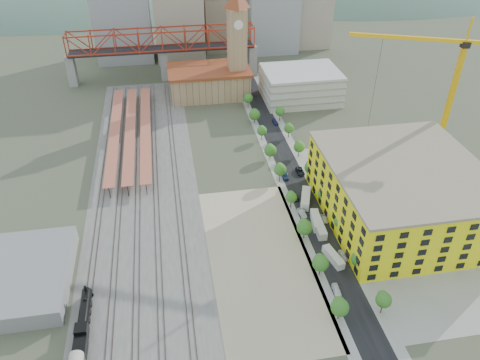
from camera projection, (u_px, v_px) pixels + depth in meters
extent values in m
plane|color=#474C38|center=(253.00, 193.00, 157.17)|extent=(400.00, 400.00, 0.00)
cube|color=#605E59|center=(144.00, 174.00, 166.38)|extent=(36.00, 165.00, 0.06)
cube|color=tan|center=(260.00, 259.00, 130.96)|extent=(28.00, 67.00, 0.06)
cube|color=black|center=(288.00, 165.00, 171.58)|extent=(12.00, 170.00, 0.06)
cube|color=gray|center=(273.00, 166.00, 170.82)|extent=(3.00, 170.00, 0.04)
cube|color=gray|center=(302.00, 164.00, 172.35)|extent=(3.00, 170.00, 0.04)
cube|color=gray|center=(405.00, 215.00, 147.13)|extent=(50.00, 90.00, 0.06)
cube|color=#382B23|center=(102.00, 178.00, 164.27)|extent=(0.12, 160.00, 0.18)
cube|color=#382B23|center=(106.00, 178.00, 164.47)|extent=(0.12, 160.00, 0.18)
cube|color=#382B23|center=(119.00, 176.00, 165.10)|extent=(0.12, 160.00, 0.18)
cube|color=#382B23|center=(123.00, 176.00, 165.30)|extent=(0.12, 160.00, 0.18)
cube|color=#382B23|center=(136.00, 175.00, 165.94)|extent=(0.12, 160.00, 0.18)
cube|color=#382B23|center=(140.00, 174.00, 166.14)|extent=(0.12, 160.00, 0.18)
cube|color=#382B23|center=(153.00, 173.00, 166.77)|extent=(0.12, 160.00, 0.18)
cube|color=#382B23|center=(157.00, 173.00, 166.97)|extent=(0.12, 160.00, 0.18)
cube|color=#382B23|center=(173.00, 171.00, 167.75)|extent=(0.12, 160.00, 0.18)
cube|color=#382B23|center=(177.00, 171.00, 167.95)|extent=(0.12, 160.00, 0.18)
cube|color=#C15D4A|center=(115.00, 131.00, 184.99)|extent=(4.00, 80.00, 0.25)
cylinder|color=black|center=(115.00, 135.00, 186.12)|extent=(0.24, 0.24, 4.00)
cube|color=#C15D4A|center=(130.00, 129.00, 185.83)|extent=(4.00, 80.00, 0.25)
cylinder|color=black|center=(131.00, 134.00, 186.96)|extent=(0.24, 0.24, 4.00)
cube|color=#C15D4A|center=(145.00, 128.00, 186.66)|extent=(4.00, 80.00, 0.25)
cylinder|color=black|center=(146.00, 133.00, 187.79)|extent=(0.24, 0.24, 4.00)
cube|color=tan|center=(209.00, 83.00, 219.82)|extent=(36.00, 22.00, 12.00)
cube|color=brown|center=(209.00, 70.00, 216.15)|extent=(38.00, 24.00, 1.20)
cube|color=tan|center=(237.00, 54.00, 212.10)|extent=(8.00, 8.00, 40.00)
cylinder|color=white|center=(238.00, 25.00, 200.86)|extent=(4.00, 0.30, 4.00)
cube|color=silver|center=(301.00, 85.00, 215.19)|extent=(34.00, 26.00, 14.00)
cube|color=gray|center=(72.00, 71.00, 228.65)|extent=(4.00, 6.00, 15.00)
cube|color=gray|center=(252.00, 60.00, 241.16)|extent=(4.00, 6.00, 15.00)
cube|color=gray|center=(164.00, 65.00, 234.91)|extent=(4.00, 6.00, 15.00)
cube|color=black|center=(163.00, 49.00, 230.39)|extent=(90.00, 9.00, 1.00)
cube|color=yellow|center=(402.00, 193.00, 141.65)|extent=(44.00, 50.00, 18.00)
cube|color=gray|center=(408.00, 167.00, 136.35)|extent=(44.60, 50.60, 0.80)
cube|color=gray|center=(27.00, 276.00, 122.16)|extent=(22.00, 32.00, 5.00)
cube|color=#9EA0A3|center=(123.00, 24.00, 254.12)|extent=(30.00, 25.00, 38.00)
cube|color=#B2A58C|center=(178.00, 11.00, 250.27)|extent=(26.00, 22.00, 52.00)
cube|color=gray|center=(224.00, 21.00, 272.44)|extent=(24.00, 24.00, 30.00)
cube|color=#B2A58C|center=(310.00, 7.00, 271.37)|extent=(22.00, 20.00, 44.00)
cube|color=brown|center=(199.00, 21.00, 279.76)|extent=(20.00, 20.00, 26.00)
ellipsoid|color=#4C6B59|center=(100.00, 90.00, 396.00)|extent=(396.00, 216.00, 180.00)
ellipsoid|color=#4C6B59|center=(240.00, 105.00, 426.23)|extent=(484.00, 264.00, 220.00)
ellipsoid|color=#4C6B59|center=(368.00, 74.00, 430.50)|extent=(418.00, 228.00, 190.00)
cylinder|color=black|center=(85.00, 310.00, 113.14)|extent=(2.55, 12.22, 2.55)
cube|color=black|center=(82.00, 332.00, 107.64)|extent=(2.85, 3.05, 3.26)
cylinder|color=black|center=(85.00, 289.00, 116.25)|extent=(0.71, 0.71, 1.63)
sphere|color=black|center=(85.00, 300.00, 114.05)|extent=(1.02, 1.02, 1.02)
cone|color=black|center=(89.00, 293.00, 119.64)|extent=(2.65, 1.63, 2.65)
cube|color=black|center=(80.00, 350.00, 104.25)|extent=(2.85, 6.11, 2.85)
cube|color=yellow|center=(448.00, 109.00, 161.22)|extent=(1.53, 1.53, 43.05)
cube|color=black|center=(465.00, 45.00, 148.53)|extent=(2.39, 2.39, 1.91)
cube|color=yellow|center=(407.00, 38.00, 151.24)|extent=(34.09, 14.80, 1.15)
cube|color=yellow|center=(470.00, 29.00, 145.83)|extent=(0.48, 0.48, 7.65)
cube|color=silver|center=(333.00, 257.00, 129.93)|extent=(4.11, 8.91, 2.36)
cube|color=silver|center=(319.00, 227.00, 140.34)|extent=(3.01, 9.67, 2.61)
cube|color=silver|center=(316.00, 221.00, 142.98)|extent=(3.76, 9.45, 2.52)
cube|color=silver|center=(305.00, 198.00, 152.17)|extent=(6.05, 10.71, 2.84)
imported|color=white|center=(337.00, 290.00, 120.54)|extent=(2.04, 4.53, 1.51)
imported|color=#A8A8AE|center=(302.00, 213.00, 146.91)|extent=(2.15, 4.88, 1.56)
imported|color=black|center=(294.00, 197.00, 154.26)|extent=(2.88, 5.15, 1.36)
imported|color=navy|center=(285.00, 176.00, 164.36)|extent=(2.57, 5.27, 1.48)
imported|color=white|center=(343.00, 256.00, 131.10)|extent=(1.80, 4.29, 1.45)
imported|color=#9D9BA1|center=(324.00, 219.00, 144.67)|extent=(1.42, 4.00, 1.31)
imported|color=black|center=(300.00, 171.00, 166.69)|extent=(2.46, 5.26, 1.46)
imported|color=navy|center=(275.00, 122.00, 198.16)|extent=(2.20, 4.67, 1.32)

